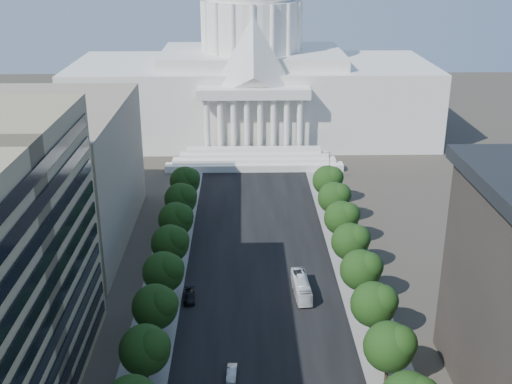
{
  "coord_description": "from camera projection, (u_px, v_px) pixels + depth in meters",
  "views": [
    {
      "loc": [
        -3.41,
        -31.78,
        61.51
      ],
      "look_at": [
        -0.82,
        85.66,
        16.37
      ],
      "focal_mm": 45.0,
      "sensor_mm": 36.0,
      "label": 1
    }
  ],
  "objects": [
    {
      "name": "tree_r_j",
      "position": [
        329.0,
        180.0,
        161.66
      ],
      "size": [
        7.79,
        7.6,
        9.97
      ],
      "color": "#33261C",
      "rests_on": "ground"
    },
    {
      "name": "streetlight_c",
      "position": [
        384.0,
        306.0,
        106.1
      ],
      "size": [
        2.61,
        0.44,
        9.0
      ],
      "color": "gray",
      "rests_on": "ground"
    },
    {
      "name": "tree_l_g",
      "position": [
        172.0,
        243.0,
        127.32
      ],
      "size": [
        7.79,
        7.6,
        9.97
      ],
      "color": "#33261C",
      "rests_on": "ground"
    },
    {
      "name": "tree_r_d",
      "position": [
        391.0,
        346.0,
        94.47
      ],
      "size": [
        7.79,
        7.6,
        9.97
      ],
      "color": "#33261C",
      "rests_on": "ground"
    },
    {
      "name": "tree_r_i",
      "position": [
        335.0,
        197.0,
        150.46
      ],
      "size": [
        7.79,
        7.6,
        9.97
      ],
      "color": "#33261C",
      "rests_on": "ground"
    },
    {
      "name": "streetlight_e",
      "position": [
        341.0,
        196.0,
        152.77
      ],
      "size": [
        2.61,
        0.44,
        9.0
      ],
      "color": "gray",
      "rests_on": "ground"
    },
    {
      "name": "sidewalk_right",
      "position": [
        349.0,
        256.0,
        136.17
      ],
      "size": [
        8.0,
        260.0,
        0.02
      ],
      "primitive_type": "cube",
      "color": "gray",
      "rests_on": "ground"
    },
    {
      "name": "tree_r_e",
      "position": [
        375.0,
        303.0,
        105.66
      ],
      "size": [
        7.79,
        7.6,
        9.97
      ],
      "color": "#33261C",
      "rests_on": "ground"
    },
    {
      "name": "road_asphalt",
      "position": [
        259.0,
        257.0,
        135.78
      ],
      "size": [
        30.0,
        260.0,
        0.01
      ],
      "primitive_type": "cube",
      "color": "black",
      "rests_on": "ground"
    },
    {
      "name": "streetlight_d",
      "position": [
        359.0,
        241.0,
        129.44
      ],
      "size": [
        2.61,
        0.44,
        9.0
      ],
      "color": "gray",
      "rests_on": "ground"
    },
    {
      "name": "car_silver",
      "position": [
        232.0,
        373.0,
        97.65
      ],
      "size": [
        1.72,
        4.34,
        1.41
      ],
      "primitive_type": "imported",
      "rotation": [
        0.0,
        0.0,
        -0.06
      ],
      "color": "#B2B4BA",
      "rests_on": "ground"
    },
    {
      "name": "city_bus",
      "position": [
        301.0,
        287.0,
        120.67
      ],
      "size": [
        3.26,
        11.42,
        3.14
      ],
      "primitive_type": "imported",
      "rotation": [
        0.0,
        0.0,
        0.06
      ],
      "color": "white",
      "rests_on": "ground"
    },
    {
      "name": "tree_l_i",
      "position": [
        182.0,
        198.0,
        149.72
      ],
      "size": [
        7.79,
        7.6,
        9.97
      ],
      "color": "#33261C",
      "rests_on": "ground"
    },
    {
      "name": "tree_l_e",
      "position": [
        157.0,
        306.0,
        104.92
      ],
      "size": [
        7.79,
        7.6,
        9.97
      ],
      "color": "#33261C",
      "rests_on": "ground"
    },
    {
      "name": "car_dark_b",
      "position": [
        189.0,
        297.0,
        118.74
      ],
      "size": [
        2.46,
        5.36,
        1.52
      ],
      "primitive_type": "imported",
      "rotation": [
        0.0,
        0.0,
        0.06
      ],
      "color": "black",
      "rests_on": "ground"
    },
    {
      "name": "streetlight_f",
      "position": [
        327.0,
        163.0,
        176.1
      ],
      "size": [
        2.61,
        0.44,
        9.0
      ],
      "color": "gray",
      "rests_on": "ground"
    },
    {
      "name": "tree_l_j",
      "position": [
        186.0,
        181.0,
        160.92
      ],
      "size": [
        7.79,
        7.6,
        9.97
      ],
      "color": "#33261C",
      "rests_on": "ground"
    },
    {
      "name": "tree_r_f",
      "position": [
        363.0,
        269.0,
        116.86
      ],
      "size": [
        7.79,
        7.6,
        9.97
      ],
      "color": "#33261C",
      "rests_on": "ground"
    },
    {
      "name": "capitol",
      "position": [
        252.0,
        77.0,
        217.16
      ],
      "size": [
        120.0,
        56.0,
        73.0
      ],
      "color": "white",
      "rests_on": "ground"
    },
    {
      "name": "tree_l_h",
      "position": [
        177.0,
        219.0,
        138.52
      ],
      "size": [
        7.79,
        7.6,
        9.97
      ],
      "color": "#33261C",
      "rests_on": "ground"
    },
    {
      "name": "tree_r_h",
      "position": [
        343.0,
        217.0,
        139.26
      ],
      "size": [
        7.79,
        7.6,
        9.97
      ],
      "color": "#33261C",
      "rests_on": "ground"
    },
    {
      "name": "tree_l_d",
      "position": [
        147.0,
        349.0,
        93.72
      ],
      "size": [
        7.79,
        7.6,
        9.97
      ],
      "color": "#33261C",
      "rests_on": "ground"
    },
    {
      "name": "office_block_left_far",
      "position": [
        37.0,
        176.0,
        138.74
      ],
      "size": [
        38.0,
        52.0,
        30.0
      ],
      "primitive_type": "cube",
      "color": "gray",
      "rests_on": "ground"
    },
    {
      "name": "tree_r_g",
      "position": [
        352.0,
        241.0,
        128.06
      ],
      "size": [
        7.79,
        7.6,
        9.97
      ],
      "color": "#33261C",
      "rests_on": "ground"
    },
    {
      "name": "tree_l_f",
      "position": [
        165.0,
        271.0,
        116.12
      ],
      "size": [
        7.79,
        7.6,
        9.97
      ],
      "color": "#33261C",
      "rests_on": "ground"
    },
    {
      "name": "sidewalk_left",
      "position": [
        170.0,
        258.0,
        135.39
      ],
      "size": [
        8.0,
        260.0,
        0.02
      ],
      "primitive_type": "cube",
      "color": "gray",
      "rests_on": "ground"
    }
  ]
}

